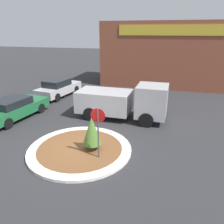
# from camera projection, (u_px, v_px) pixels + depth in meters

# --- Properties ---
(ground_plane) EXTENTS (120.00, 120.00, 0.00)m
(ground_plane) POSITION_uv_depth(u_px,v_px,m) (80.00, 150.00, 10.36)
(ground_plane) COLOR #2D2D30
(traffic_island) EXTENTS (4.87, 4.87, 0.12)m
(traffic_island) POSITION_uv_depth(u_px,v_px,m) (80.00, 149.00, 10.34)
(traffic_island) COLOR silver
(traffic_island) RESTS_ON ground_plane
(stop_sign) EXTENTS (0.63, 0.07, 2.41)m
(stop_sign) POSITION_uv_depth(u_px,v_px,m) (98.00, 125.00, 9.05)
(stop_sign) COLOR #4C4C51
(stop_sign) RESTS_ON ground_plane
(island_shrub) EXTENTS (0.87, 0.87, 1.61)m
(island_shrub) POSITION_uv_depth(u_px,v_px,m) (92.00, 131.00, 9.89)
(island_shrub) COLOR brown
(island_shrub) RESTS_ON traffic_island
(utility_truck) EXTENTS (5.65, 2.17, 2.29)m
(utility_truck) POSITION_uv_depth(u_px,v_px,m) (123.00, 101.00, 13.72)
(utility_truck) COLOR #B2B2B7
(utility_truck) RESTS_ON ground_plane
(storefront_building) EXTENTS (13.01, 6.07, 6.18)m
(storefront_building) POSITION_uv_depth(u_px,v_px,m) (169.00, 54.00, 22.48)
(storefront_building) COLOR brown
(storefront_building) RESTS_ON ground_plane
(parked_sedan_silver) EXTENTS (2.33, 4.64, 1.48)m
(parked_sedan_silver) POSITION_uv_depth(u_px,v_px,m) (59.00, 88.00, 18.62)
(parked_sedan_silver) COLOR #B7B7BC
(parked_sedan_silver) RESTS_ON ground_plane
(parked_sedan_green) EXTENTS (2.42, 4.78, 1.37)m
(parked_sedan_green) POSITION_uv_depth(u_px,v_px,m) (14.00, 108.00, 13.89)
(parked_sedan_green) COLOR #1E6638
(parked_sedan_green) RESTS_ON ground_plane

